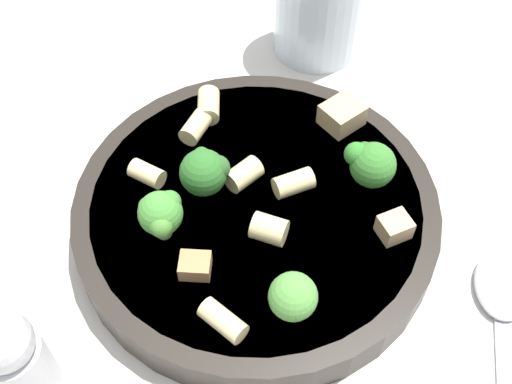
# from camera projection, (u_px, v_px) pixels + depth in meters

# --- Properties ---
(ground_plane) EXTENTS (2.00, 2.00, 0.00)m
(ground_plane) POSITION_uv_depth(u_px,v_px,m) (256.00, 226.00, 0.46)
(ground_plane) COLOR beige
(pasta_bowl) EXTENTS (0.25, 0.25, 0.03)m
(pasta_bowl) POSITION_uv_depth(u_px,v_px,m) (256.00, 211.00, 0.45)
(pasta_bowl) COLOR #28231E
(pasta_bowl) RESTS_ON ground_plane
(broccoli_floret_0) EXTENTS (0.03, 0.03, 0.04)m
(broccoli_floret_0) POSITION_uv_depth(u_px,v_px,m) (206.00, 171.00, 0.43)
(broccoli_floret_0) COLOR #84AD60
(broccoli_floret_0) RESTS_ON pasta_bowl
(broccoli_floret_1) EXTENTS (0.03, 0.03, 0.03)m
(broccoli_floret_1) POSITION_uv_depth(u_px,v_px,m) (294.00, 296.00, 0.37)
(broccoli_floret_1) COLOR #84AD60
(broccoli_floret_1) RESTS_ON pasta_bowl
(broccoli_floret_2) EXTENTS (0.03, 0.04, 0.03)m
(broccoli_floret_2) POSITION_uv_depth(u_px,v_px,m) (371.00, 163.00, 0.43)
(broccoli_floret_2) COLOR #93B766
(broccoli_floret_2) RESTS_ON pasta_bowl
(broccoli_floret_3) EXTENTS (0.03, 0.03, 0.04)m
(broccoli_floret_3) POSITION_uv_depth(u_px,v_px,m) (161.00, 213.00, 0.40)
(broccoli_floret_3) COLOR #84AD60
(broccoli_floret_3) RESTS_ON pasta_bowl
(rigatoni_0) EXTENTS (0.03, 0.02, 0.02)m
(rigatoni_0) POSITION_uv_depth(u_px,v_px,m) (196.00, 127.00, 0.47)
(rigatoni_0) COLOR beige
(rigatoni_0) RESTS_ON pasta_bowl
(rigatoni_1) EXTENTS (0.01, 0.03, 0.01)m
(rigatoni_1) POSITION_uv_depth(u_px,v_px,m) (223.00, 321.00, 0.37)
(rigatoni_1) COLOR beige
(rigatoni_1) RESTS_ON pasta_bowl
(rigatoni_2) EXTENTS (0.02, 0.03, 0.01)m
(rigatoni_2) POSITION_uv_depth(u_px,v_px,m) (147.00, 174.00, 0.44)
(rigatoni_2) COLOR beige
(rigatoni_2) RESTS_ON pasta_bowl
(rigatoni_3) EXTENTS (0.02, 0.03, 0.02)m
(rigatoni_3) POSITION_uv_depth(u_px,v_px,m) (269.00, 229.00, 0.41)
(rigatoni_3) COLOR beige
(rigatoni_3) RESTS_ON pasta_bowl
(rigatoni_4) EXTENTS (0.03, 0.02, 0.02)m
(rigatoni_4) POSITION_uv_depth(u_px,v_px,m) (244.00, 174.00, 0.44)
(rigatoni_4) COLOR beige
(rigatoni_4) RESTS_ON pasta_bowl
(rigatoni_5) EXTENTS (0.03, 0.03, 0.02)m
(rigatoni_5) POSITION_uv_depth(u_px,v_px,m) (294.00, 183.00, 0.44)
(rigatoni_5) COLOR beige
(rigatoni_5) RESTS_ON pasta_bowl
(rigatoni_6) EXTENTS (0.03, 0.03, 0.02)m
(rigatoni_6) POSITION_uv_depth(u_px,v_px,m) (208.00, 105.00, 0.48)
(rigatoni_6) COLOR beige
(rigatoni_6) RESTS_ON pasta_bowl
(chicken_chunk_0) EXTENTS (0.02, 0.02, 0.01)m
(chicken_chunk_0) POSITION_uv_depth(u_px,v_px,m) (394.00, 227.00, 0.41)
(chicken_chunk_0) COLOR tan
(chicken_chunk_0) RESTS_ON pasta_bowl
(chicken_chunk_1) EXTENTS (0.03, 0.03, 0.02)m
(chicken_chunk_1) POSITION_uv_depth(u_px,v_px,m) (341.00, 114.00, 0.47)
(chicken_chunk_1) COLOR tan
(chicken_chunk_1) RESTS_ON pasta_bowl
(chicken_chunk_2) EXTENTS (0.03, 0.03, 0.01)m
(chicken_chunk_2) POSITION_uv_depth(u_px,v_px,m) (195.00, 266.00, 0.40)
(chicken_chunk_2) COLOR #A87A4C
(chicken_chunk_2) RESTS_ON pasta_bowl
(drinking_glass) EXTENTS (0.08, 0.08, 0.11)m
(drinking_glass) POSITION_uv_depth(u_px,v_px,m) (320.00, 0.00, 0.54)
(drinking_glass) COLOR silver
(drinking_glass) RESTS_ON ground_plane
(pepper_shaker) EXTENTS (0.04, 0.04, 0.09)m
(pepper_shaker) POSITION_uv_depth(u_px,v_px,m) (18.00, 364.00, 0.35)
(pepper_shaker) COLOR silver
(pepper_shaker) RESTS_ON ground_plane
(spoon) EXTENTS (0.16, 0.10, 0.01)m
(spoon) POSITION_uv_depth(u_px,v_px,m) (503.00, 315.00, 0.41)
(spoon) COLOR #B2B2B7
(spoon) RESTS_ON ground_plane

